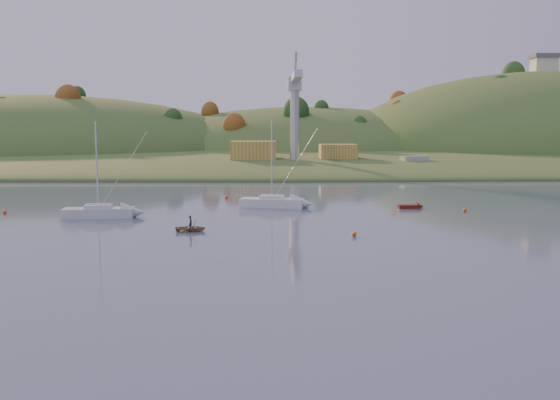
{
  "coord_description": "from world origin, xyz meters",
  "views": [
    {
      "loc": [
        -4.82,
        -30.6,
        11.05
      ],
      "look_at": [
        -3.44,
        32.02,
        3.53
      ],
      "focal_mm": 40.0,
      "sensor_mm": 36.0,
      "label": 1
    }
  ],
  "objects_px": {
    "canoe": "(191,228)",
    "red_tender": "(414,206)",
    "sailboat_far": "(272,202)",
    "sailboat_near": "(98,211)",
    "grey_dinghy": "(118,209)"
  },
  "relations": [
    {
      "from": "canoe",
      "to": "red_tender",
      "type": "distance_m",
      "value": 32.86
    },
    {
      "from": "sailboat_far",
      "to": "sailboat_near",
      "type": "bearing_deg",
      "value": -144.88
    },
    {
      "from": "canoe",
      "to": "sailboat_far",
      "type": "bearing_deg",
      "value": -31.02
    },
    {
      "from": "sailboat_near",
      "to": "red_tender",
      "type": "relative_size",
      "value": 3.27
    },
    {
      "from": "sailboat_near",
      "to": "canoe",
      "type": "xyz_separation_m",
      "value": [
        12.3,
        -10.12,
        -0.42
      ]
    },
    {
      "from": "sailboat_far",
      "to": "grey_dinghy",
      "type": "relative_size",
      "value": 3.93
    },
    {
      "from": "red_tender",
      "to": "grey_dinghy",
      "type": "relative_size",
      "value": 1.17
    },
    {
      "from": "sailboat_near",
      "to": "canoe",
      "type": "bearing_deg",
      "value": -43.43
    },
    {
      "from": "sailboat_far",
      "to": "canoe",
      "type": "height_order",
      "value": "sailboat_far"
    },
    {
      "from": "grey_dinghy",
      "to": "canoe",
      "type": "bearing_deg",
      "value": -89.87
    },
    {
      "from": "sailboat_near",
      "to": "grey_dinghy",
      "type": "height_order",
      "value": "sailboat_near"
    },
    {
      "from": "sailboat_near",
      "to": "grey_dinghy",
      "type": "distance_m",
      "value": 6.05
    },
    {
      "from": "sailboat_far",
      "to": "red_tender",
      "type": "bearing_deg",
      "value": 7.07
    },
    {
      "from": "red_tender",
      "to": "sailboat_far",
      "type": "bearing_deg",
      "value": 172.39
    },
    {
      "from": "canoe",
      "to": "red_tender",
      "type": "bearing_deg",
      "value": -64.24
    }
  ]
}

